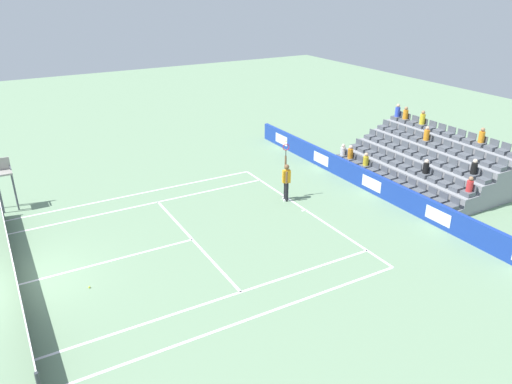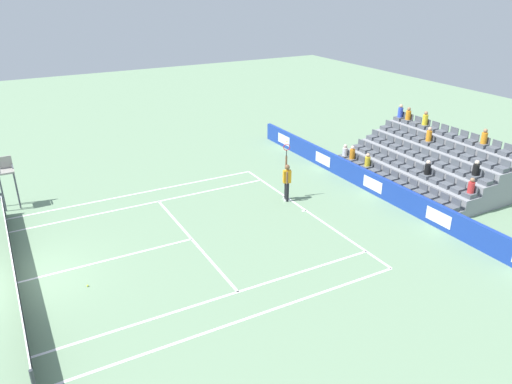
{
  "view_description": "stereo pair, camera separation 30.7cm",
  "coord_description": "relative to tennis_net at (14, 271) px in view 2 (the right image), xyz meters",
  "views": [
    {
      "loc": [
        -16.17,
        -0.13,
        9.58
      ],
      "look_at": [
        0.68,
        -9.71,
        1.1
      ],
      "focal_mm": 34.4,
      "sensor_mm": 36.0,
      "label": 1
    },
    {
      "loc": [
        -16.32,
        -0.4,
        9.58
      ],
      "look_at": [
        0.68,
        -9.71,
        1.1
      ],
      "focal_mm": 34.4,
      "sensor_mm": 36.0,
      "label": 2
    }
  ],
  "objects": [
    {
      "name": "ground_plane",
      "position": [
        0.0,
        0.0,
        -0.49
      ],
      "size": [
        80.0,
        80.0,
        0.0
      ],
      "primitive_type": "plane",
      "color": "gray"
    },
    {
      "name": "stadium_stand",
      "position": [
        0.01,
        -19.4,
        0.33
      ],
      "size": [
        8.06,
        4.75,
        3.05
      ],
      "color": "gray",
      "rests_on": "ground"
    },
    {
      "name": "tennis_player",
      "position": [
        1.36,
        -11.71,
        0.5
      ],
      "size": [
        0.51,
        0.43,
        2.85
      ],
      "color": "black",
      "rests_on": "ground"
    },
    {
      "name": "line_centre_service",
      "position": [
        0.0,
        -3.2,
        -0.49
      ],
      "size": [
        0.1,
        6.4,
        0.01
      ],
      "primitive_type": "cube",
      "color": "white",
      "rests_on": "ground"
    },
    {
      "name": "line_singles_sideline_right",
      "position": [
        -4.12,
        -5.95,
        -0.49
      ],
      "size": [
        0.1,
        11.89,
        0.01
      ],
      "primitive_type": "cube",
      "color": "white",
      "rests_on": "ground"
    },
    {
      "name": "sponsor_barrier",
      "position": [
        -0.0,
        -15.83,
        0.01
      ],
      "size": [
        20.27,
        0.22,
        1.0
      ],
      "color": "#193899",
      "rests_on": "ground"
    },
    {
      "name": "line_centre_mark",
      "position": [
        0.0,
        -11.79,
        -0.49
      ],
      "size": [
        0.1,
        0.2,
        0.01
      ],
      "primitive_type": "cube",
      "color": "white",
      "rests_on": "ground"
    },
    {
      "name": "loose_tennis_ball",
      "position": [
        -1.39,
        -2.08,
        -0.46
      ],
      "size": [
        0.07,
        0.07,
        0.07
      ],
      "primitive_type": "sphere",
      "color": "#D1E533",
      "rests_on": "ground"
    },
    {
      "name": "line_baseline",
      "position": [
        0.0,
        -11.89,
        -0.49
      ],
      "size": [
        10.97,
        0.1,
        0.01
      ],
      "primitive_type": "cube",
      "color": "white",
      "rests_on": "ground"
    },
    {
      "name": "tennis_net",
      "position": [
        0.0,
        0.0,
        0.0
      ],
      "size": [
        11.97,
        0.1,
        1.07
      ],
      "color": "#33383D",
      "rests_on": "ground"
    },
    {
      "name": "line_service",
      "position": [
        0.0,
        -6.4,
        -0.49
      ],
      "size": [
        8.23,
        0.1,
        0.01
      ],
      "primitive_type": "cube",
      "color": "white",
      "rests_on": "ground"
    },
    {
      "name": "line_doubles_sideline_left",
      "position": [
        5.49,
        -5.95,
        -0.49
      ],
      "size": [
        0.1,
        11.89,
        0.01
      ],
      "primitive_type": "cube",
      "color": "white",
      "rests_on": "ground"
    },
    {
      "name": "umpire_chair",
      "position": [
        6.76,
        -0.37,
        1.03
      ],
      "size": [
        0.7,
        0.7,
        2.34
      ],
      "color": "#474C54",
      "rests_on": "ground"
    },
    {
      "name": "line_doubles_sideline_right",
      "position": [
        -5.49,
        -5.95,
        -0.49
      ],
      "size": [
        0.1,
        11.89,
        0.01
      ],
      "primitive_type": "cube",
      "color": "white",
      "rests_on": "ground"
    },
    {
      "name": "line_singles_sideline_left",
      "position": [
        4.12,
        -5.95,
        -0.49
      ],
      "size": [
        0.1,
        11.89,
        0.01
      ],
      "primitive_type": "cube",
      "color": "white",
      "rests_on": "ground"
    }
  ]
}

